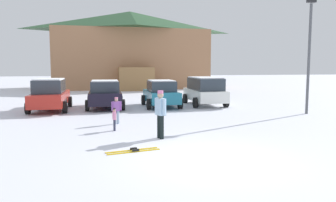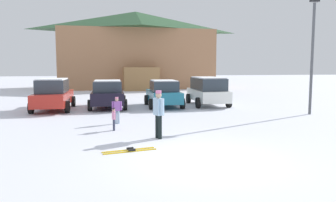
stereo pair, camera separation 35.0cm
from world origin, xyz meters
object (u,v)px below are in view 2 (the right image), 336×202
(parked_black_sedan, at_px, (108,94))
(skier_child_in_pink_snowsuit, at_px, (114,118))
(ski_lodge, at_px, (136,49))
(parked_red_sedan, at_px, (53,94))
(parked_teal_hatchback, at_px, (164,93))
(parked_white_suv, at_px, (208,90))
(lamp_post, at_px, (312,50))
(skier_child_in_purple_jacket, at_px, (117,109))
(skier_adult_in_blue_parka, at_px, (159,111))
(pair_of_skis, at_px, (130,150))

(parked_black_sedan, relative_size, skier_child_in_pink_snowsuit, 4.63)
(ski_lodge, height_order, parked_red_sedan, ski_lodge)
(parked_red_sedan, distance_m, parked_teal_hatchback, 6.46)
(parked_red_sedan, xyz_separation_m, parked_white_suv, (9.37, 0.50, 0.07))
(parked_white_suv, distance_m, lamp_post, 6.69)
(parked_red_sedan, bearing_deg, parked_teal_hatchback, 2.15)
(parked_teal_hatchback, relative_size, lamp_post, 0.68)
(parked_red_sedan, bearing_deg, skier_child_in_pink_snowsuit, -64.40)
(skier_child_in_pink_snowsuit, height_order, lamp_post, lamp_post)
(parked_white_suv, relative_size, skier_child_in_purple_jacket, 3.72)
(ski_lodge, bearing_deg, skier_adult_in_blue_parka, -93.64)
(parked_black_sedan, relative_size, skier_child_in_purple_jacket, 3.55)
(parked_white_suv, xyz_separation_m, skier_adult_in_blue_parka, (-4.63, -9.02, -0.02))
(skier_adult_in_blue_parka, bearing_deg, skier_child_in_purple_jacket, 112.17)
(ski_lodge, distance_m, parked_teal_hatchback, 19.47)
(parked_red_sedan, relative_size, pair_of_skis, 2.88)
(parked_black_sedan, bearing_deg, skier_adult_in_blue_parka, -79.33)
(parked_black_sedan, xyz_separation_m, parked_white_suv, (6.30, 0.17, 0.12))
(parked_teal_hatchback, xyz_separation_m, pair_of_skis, (-2.82, -10.29, -0.81))
(parked_black_sedan, bearing_deg, pair_of_skis, -86.92)
(parked_white_suv, xyz_separation_m, skier_child_in_purple_jacket, (-5.95, -5.79, -0.30))
(parked_teal_hatchback, relative_size, parked_white_suv, 0.93)
(parked_red_sedan, bearing_deg, parked_black_sedan, 6.10)
(ski_lodge, height_order, skier_child_in_pink_snowsuit, ski_lodge)
(skier_child_in_purple_jacket, distance_m, skier_child_in_pink_snowsuit, 1.52)
(parked_teal_hatchback, height_order, lamp_post, lamp_post)
(skier_adult_in_blue_parka, relative_size, pair_of_skis, 1.03)
(parked_teal_hatchback, distance_m, pair_of_skis, 10.70)
(ski_lodge, bearing_deg, skier_child_in_pink_snowsuit, -97.11)
(skier_child_in_pink_snowsuit, bearing_deg, lamp_post, 13.88)
(parked_red_sedan, relative_size, parked_teal_hatchback, 1.17)
(ski_lodge, distance_m, skier_adult_in_blue_parka, 28.17)
(skier_child_in_pink_snowsuit, height_order, pair_of_skis, skier_child_in_pink_snowsuit)
(parked_teal_hatchback, bearing_deg, ski_lodge, 89.82)
(skier_child_in_purple_jacket, bearing_deg, parked_white_suv, 44.22)
(parked_white_suv, relative_size, skier_child_in_pink_snowsuit, 4.85)
(skier_adult_in_blue_parka, height_order, lamp_post, lamp_post)
(parked_white_suv, height_order, lamp_post, lamp_post)
(skier_child_in_purple_jacket, height_order, skier_adult_in_blue_parka, skier_adult_in_blue_parka)
(ski_lodge, distance_m, skier_child_in_purple_jacket, 25.14)
(parked_red_sedan, bearing_deg, parked_white_suv, 3.06)
(parked_white_suv, bearing_deg, parked_teal_hatchback, -174.91)
(skier_child_in_pink_snowsuit, bearing_deg, skier_child_in_purple_jacket, 83.51)
(skier_child_in_purple_jacket, bearing_deg, parked_red_sedan, 122.92)
(skier_adult_in_blue_parka, distance_m, pair_of_skis, 2.10)
(ski_lodge, xyz_separation_m, lamp_post, (6.91, -23.65, -1.15))
(parked_black_sedan, height_order, parked_white_suv, parked_white_suv)
(parked_white_suv, bearing_deg, skier_child_in_purple_jacket, -135.78)
(parked_red_sedan, bearing_deg, ski_lodge, 71.40)
(parked_teal_hatchback, xyz_separation_m, skier_adult_in_blue_parka, (-1.72, -8.76, 0.11))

